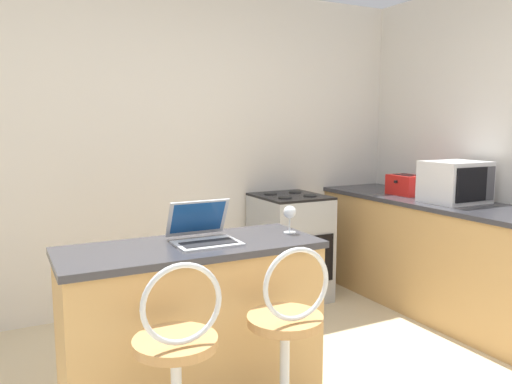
{
  "coord_description": "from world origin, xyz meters",
  "views": [
    {
      "loc": [
        -1.25,
        -1.6,
        1.49
      ],
      "look_at": [
        0.42,
        1.64,
        1.0
      ],
      "focal_mm": 35.0,
      "sensor_mm": 36.0,
      "label": 1
    }
  ],
  "objects_px": {
    "wine_glass_tall": "(290,213)",
    "mug_blue": "(391,183)",
    "stove_range": "(290,247)",
    "bar_stool_far": "(287,359)",
    "laptop": "(203,232)",
    "microwave": "(455,182)",
    "toaster": "(407,185)"
  },
  "relations": [
    {
      "from": "toaster",
      "to": "stove_range",
      "type": "bearing_deg",
      "value": 154.35
    },
    {
      "from": "toaster",
      "to": "bar_stool_far",
      "type": "bearing_deg",
      "value": -145.71
    },
    {
      "from": "bar_stool_far",
      "to": "wine_glass_tall",
      "type": "distance_m",
      "value": 0.82
    },
    {
      "from": "bar_stool_far",
      "to": "toaster",
      "type": "xyz_separation_m",
      "value": [
        1.99,
        1.36,
        0.52
      ]
    },
    {
      "from": "bar_stool_far",
      "to": "toaster",
      "type": "distance_m",
      "value": 2.46
    },
    {
      "from": "toaster",
      "to": "microwave",
      "type": "bearing_deg",
      "value": -87.15
    },
    {
      "from": "laptop",
      "to": "stove_range",
      "type": "relative_size",
      "value": 0.35
    },
    {
      "from": "stove_range",
      "to": "mug_blue",
      "type": "bearing_deg",
      "value": -0.54
    },
    {
      "from": "microwave",
      "to": "mug_blue",
      "type": "relative_size",
      "value": 4.77
    },
    {
      "from": "laptop",
      "to": "microwave",
      "type": "relative_size",
      "value": 0.72
    },
    {
      "from": "laptop",
      "to": "microwave",
      "type": "height_order",
      "value": "microwave"
    },
    {
      "from": "microwave",
      "to": "bar_stool_far",
      "type": "bearing_deg",
      "value": -156.64
    },
    {
      "from": "toaster",
      "to": "stove_range",
      "type": "height_order",
      "value": "toaster"
    },
    {
      "from": "laptop",
      "to": "mug_blue",
      "type": "xyz_separation_m",
      "value": [
        2.38,
        1.24,
        -0.01
      ]
    },
    {
      "from": "stove_range",
      "to": "wine_glass_tall",
      "type": "height_order",
      "value": "wine_glass_tall"
    },
    {
      "from": "microwave",
      "to": "toaster",
      "type": "bearing_deg",
      "value": 92.85
    },
    {
      "from": "mug_blue",
      "to": "toaster",
      "type": "bearing_deg",
      "value": -117.14
    },
    {
      "from": "stove_range",
      "to": "wine_glass_tall",
      "type": "distance_m",
      "value": 1.58
    },
    {
      "from": "mug_blue",
      "to": "wine_glass_tall",
      "type": "xyz_separation_m",
      "value": [
        -1.88,
        -1.26,
        0.06
      ]
    },
    {
      "from": "microwave",
      "to": "wine_glass_tall",
      "type": "relative_size",
      "value": 2.94
    },
    {
      "from": "laptop",
      "to": "wine_glass_tall",
      "type": "xyz_separation_m",
      "value": [
        0.5,
        -0.02,
        0.06
      ]
    },
    {
      "from": "mug_blue",
      "to": "wine_glass_tall",
      "type": "relative_size",
      "value": 0.62
    },
    {
      "from": "toaster",
      "to": "wine_glass_tall",
      "type": "height_order",
      "value": "toaster"
    },
    {
      "from": "microwave",
      "to": "stove_range",
      "type": "distance_m",
      "value": 1.43
    },
    {
      "from": "microwave",
      "to": "toaster",
      "type": "xyz_separation_m",
      "value": [
        -0.02,
        0.49,
        -0.07
      ]
    },
    {
      "from": "toaster",
      "to": "stove_range",
      "type": "xyz_separation_m",
      "value": [
        -0.89,
        0.43,
        -0.53
      ]
    },
    {
      "from": "stove_range",
      "to": "laptop",
      "type": "bearing_deg",
      "value": -135.64
    },
    {
      "from": "bar_stool_far",
      "to": "mug_blue",
      "type": "bearing_deg",
      "value": 38.85
    },
    {
      "from": "wine_glass_tall",
      "to": "mug_blue",
      "type": "bearing_deg",
      "value": 33.74
    },
    {
      "from": "bar_stool_far",
      "to": "laptop",
      "type": "xyz_separation_m",
      "value": [
        -0.18,
        0.54,
        0.49
      ]
    },
    {
      "from": "microwave",
      "to": "mug_blue",
      "type": "height_order",
      "value": "microwave"
    },
    {
      "from": "bar_stool_far",
      "to": "microwave",
      "type": "bearing_deg",
      "value": 23.36
    }
  ]
}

